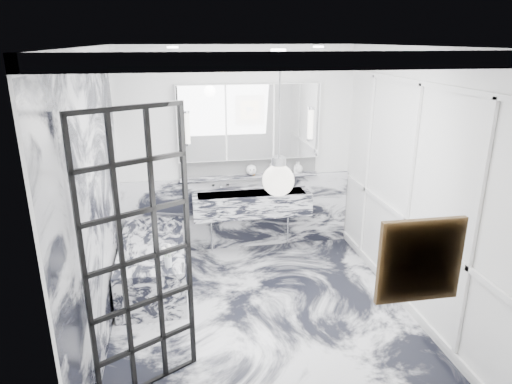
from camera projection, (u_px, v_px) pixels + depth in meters
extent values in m
plane|color=silver|center=(262.00, 315.00, 4.98)|extent=(3.60, 3.60, 0.00)
plane|color=white|center=(263.00, 46.00, 4.09)|extent=(3.60, 3.60, 0.00)
plane|color=white|center=(238.00, 152.00, 6.21)|extent=(3.60, 0.00, 3.60)
plane|color=white|center=(317.00, 285.00, 2.85)|extent=(3.60, 0.00, 3.60)
plane|color=white|center=(95.00, 204.00, 4.26)|extent=(0.00, 3.60, 3.60)
plane|color=white|center=(412.00, 185.00, 4.80)|extent=(0.00, 3.60, 3.60)
cube|color=silver|center=(239.00, 213.00, 6.47)|extent=(3.18, 0.05, 1.05)
cube|color=silver|center=(97.00, 210.00, 4.28)|extent=(0.02, 3.56, 2.68)
cube|color=white|center=(409.00, 194.00, 4.83)|extent=(0.03, 3.40, 2.30)
imported|color=#8C5919|center=(272.00, 167.00, 6.27)|extent=(0.10, 0.10, 0.20)
imported|color=#4C4C51|center=(296.00, 167.00, 6.34)|extent=(0.08, 0.09, 0.16)
imported|color=silver|center=(298.00, 167.00, 6.34)|extent=(0.15, 0.15, 0.16)
sphere|color=white|center=(251.00, 170.00, 6.23)|extent=(0.14, 0.14, 0.14)
cylinder|color=#8C5919|center=(253.00, 171.00, 6.24)|extent=(0.04, 0.04, 0.10)
cylinder|color=silver|center=(168.00, 261.00, 4.86)|extent=(0.08, 0.08, 0.12)
cube|color=gold|center=(420.00, 261.00, 2.98)|extent=(0.48, 0.05, 0.48)
sphere|color=white|center=(278.00, 180.00, 3.17)|extent=(0.22, 0.22, 0.22)
cube|color=silver|center=(252.00, 204.00, 6.22)|extent=(1.60, 0.45, 0.30)
cube|color=silver|center=(250.00, 176.00, 6.27)|extent=(1.90, 0.14, 0.04)
cube|color=white|center=(249.00, 166.00, 6.28)|extent=(1.90, 0.03, 0.23)
cube|color=white|center=(249.00, 122.00, 6.03)|extent=(1.90, 0.16, 1.00)
cylinder|color=white|center=(187.00, 128.00, 5.82)|extent=(0.07, 0.07, 0.40)
cylinder|color=white|center=(311.00, 124.00, 6.09)|extent=(0.07, 0.07, 0.40)
cube|color=silver|center=(153.00, 264.00, 5.53)|extent=(0.75, 1.65, 0.55)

